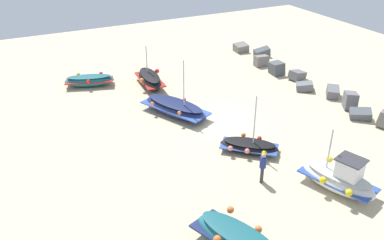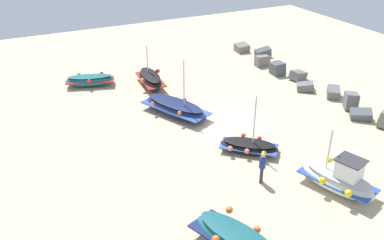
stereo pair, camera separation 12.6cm
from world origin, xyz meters
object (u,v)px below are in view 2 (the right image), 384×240
person_walking (262,166)px  fishing_boat_1 (175,108)px  fishing_boat_3 (150,79)px  fishing_boat_5 (339,179)px  fishing_boat_0 (237,240)px  fishing_boat_4 (90,80)px  fishing_boat_2 (249,146)px

person_walking → fishing_boat_1: bearing=143.2°
fishing_boat_3 → person_walking: fishing_boat_3 is taller
fishing_boat_1 → fishing_boat_5: size_ratio=1.28×
fishing_boat_0 → fishing_boat_5: size_ratio=1.08×
person_walking → fishing_boat_0: bearing=-87.8°
fishing_boat_3 → person_walking: (13.80, 0.49, 0.42)m
fishing_boat_5 → fishing_boat_4: bearing=-175.3°
fishing_boat_4 → fishing_boat_5: bearing=-49.7°
fishing_boat_2 → fishing_boat_4: (-13.16, -5.56, 0.10)m
fishing_boat_3 → fishing_boat_4: size_ratio=1.01×
fishing_boat_1 → fishing_boat_4: size_ratio=1.33×
fishing_boat_0 → person_walking: bearing=113.5°
fishing_boat_1 → fishing_boat_4: bearing=2.9°
fishing_boat_3 → person_walking: bearing=6.3°
fishing_boat_3 → fishing_boat_5: (15.95, 3.42, 0.12)m
fishing_boat_0 → fishing_boat_2: fishing_boat_2 is taller
person_walking → fishing_boat_4: bearing=154.2°
fishing_boat_2 → fishing_boat_5: (4.79, 1.92, 0.29)m
fishing_boat_2 → person_walking: fishing_boat_2 is taller
fishing_boat_1 → fishing_boat_2: 6.22m
fishing_boat_4 → fishing_boat_5: fishing_boat_5 is taller
fishing_boat_4 → person_walking: size_ratio=2.35×
fishing_boat_1 → person_walking: bearing=160.2°
fishing_boat_3 → fishing_boat_5: fishing_boat_5 is taller
person_walking → fishing_boat_3: bearing=140.2°
fishing_boat_0 → fishing_boat_5: fishing_boat_5 is taller
fishing_boat_2 → fishing_boat_5: bearing=154.1°
fishing_boat_0 → fishing_boat_5: (-1.27, 6.46, 0.07)m
fishing_boat_5 → fishing_boat_1: bearing=-179.0°
fishing_boat_5 → person_walking: 3.64m
fishing_boat_0 → fishing_boat_3: (-17.21, 3.04, -0.05)m
fishing_boat_2 → fishing_boat_4: fishing_boat_2 is taller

